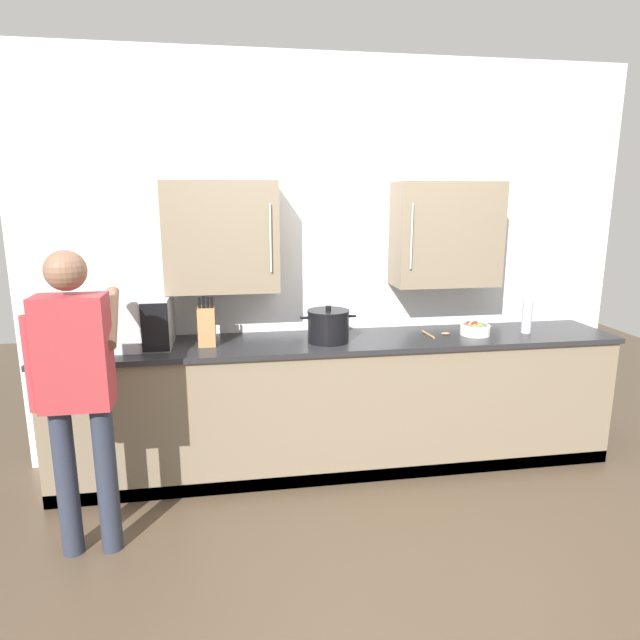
# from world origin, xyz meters

# --- Properties ---
(ground_plane) EXTENTS (9.50, 9.50, 0.00)m
(ground_plane) POSITION_xyz_m (0.00, 0.00, 0.00)
(ground_plane) COLOR #4C3D2D
(back_wall_tiled) EXTENTS (4.31, 0.44, 2.81)m
(back_wall_tiled) POSITION_xyz_m (-0.00, 1.11, 1.45)
(back_wall_tiled) COLOR white
(back_wall_tiled) RESTS_ON ground_plane
(counter_unit) EXTENTS (3.84, 0.61, 0.92)m
(counter_unit) POSITION_xyz_m (0.00, 0.81, 0.46)
(counter_unit) COLOR #756651
(counter_unit) RESTS_ON ground_plane
(microwave_oven) EXTENTS (0.68, 0.82, 0.33)m
(microwave_oven) POSITION_xyz_m (-1.43, 0.84, 1.09)
(microwave_oven) COLOR #B7BABF
(microwave_oven) RESTS_ON counter_unit
(stock_pot) EXTENTS (0.37, 0.28, 0.24)m
(stock_pot) POSITION_xyz_m (-0.09, 0.76, 1.03)
(stock_pot) COLOR black
(stock_pot) RESTS_ON counter_unit
(fruit_bowl) EXTENTS (0.21, 0.21, 0.10)m
(fruit_bowl) POSITION_xyz_m (0.95, 0.78, 0.97)
(fruit_bowl) COLOR white
(fruit_bowl) RESTS_ON counter_unit
(knife_block) EXTENTS (0.11, 0.15, 0.32)m
(knife_block) POSITION_xyz_m (-0.89, 0.81, 1.05)
(knife_block) COLOR #A37547
(knife_block) RESTS_ON counter_unit
(thermos_flask) EXTENTS (0.07, 0.07, 0.24)m
(thermos_flask) POSITION_xyz_m (1.34, 0.77, 1.04)
(thermos_flask) COLOR #B7BABF
(thermos_flask) RESTS_ON counter_unit
(wooden_spoon) EXTENTS (0.17, 0.20, 0.02)m
(wooden_spoon) POSITION_xyz_m (0.69, 0.81, 0.93)
(wooden_spoon) COLOR #A37547
(wooden_spoon) RESTS_ON counter_unit
(person_figure) EXTENTS (0.44, 0.57, 1.62)m
(person_figure) POSITION_xyz_m (-1.51, 0.07, 0.97)
(person_figure) COLOR #282D3D
(person_figure) RESTS_ON ground_plane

